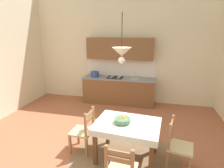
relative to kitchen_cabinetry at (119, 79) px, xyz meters
The scene contains 9 objects.
ground_plane 3.04m from the kitchen_cabinetry, 88.83° to the right, with size 6.70×6.95×0.10m, color #A86042.
wall_back 1.23m from the kitchen_cabinetry, 79.84° to the left, with size 6.70×0.12×4.08m, color beige.
area_rug 3.16m from the kitchen_cabinetry, 76.30° to the right, with size 2.10×1.60×0.01m, color #85664A.
kitchen_cabinetry is the anchor object (origin of this frame).
dining_table 2.96m from the kitchen_cabinetry, 75.84° to the right, with size 1.26×0.99×0.75m.
dining_chair_window_side 3.36m from the kitchen_cabinetry, 60.59° to the right, with size 0.49×0.49×0.93m.
dining_chair_tv_side 2.85m from the kitchen_cabinetry, 93.42° to the right, with size 0.45×0.45×0.93m.
fruit_bowl 2.94m from the kitchen_cabinetry, 77.54° to the right, with size 0.30×0.30×0.12m.
pendant_lamp 3.22m from the kitchen_cabinetry, 78.20° to the right, with size 0.32×0.32×0.80m.
Camera 1 is at (1.08, -3.00, 2.38)m, focal length 29.34 mm.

